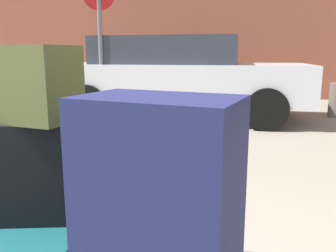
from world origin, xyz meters
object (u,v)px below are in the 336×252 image
object	(u,v)px
suitcase_olive_front_right	(152,219)
duffel_bag_olive_topmost_pile	(19,84)
suitcase_black_stacked_top	(30,209)
no_parking_sign	(100,35)
bollard_kerb_near	(336,100)
parked_car	(179,75)
suitcase_navy_front_left	(159,249)

from	to	relation	value
suitcase_olive_front_right	duffel_bag_olive_topmost_pile	xyz separation A→B (m)	(-0.40, -0.03, 0.43)
suitcase_black_stacked_top	no_parking_sign	size ratio (longest dim) A/B	0.26
suitcase_black_stacked_top	bollard_kerb_near	world-z (taller)	suitcase_black_stacked_top
suitcase_black_stacked_top	parked_car	world-z (taller)	parked_car
suitcase_black_stacked_top	no_parking_sign	bearing A→B (deg)	94.43
suitcase_olive_front_right	no_parking_sign	bearing A→B (deg)	125.69
suitcase_olive_front_right	bollard_kerb_near	size ratio (longest dim) A/B	0.92
suitcase_navy_front_left	duffel_bag_olive_topmost_pile	size ratio (longest dim) A/B	2.00
suitcase_black_stacked_top	bollard_kerb_near	bearing A→B (deg)	53.69
suitcase_black_stacked_top	suitcase_olive_front_right	world-z (taller)	suitcase_black_stacked_top
suitcase_navy_front_left	duffel_bag_olive_topmost_pile	distance (m)	0.65
bollard_kerb_near	no_parking_sign	xyz separation A→B (m)	(-3.97, -1.27, 1.11)
parked_car	bollard_kerb_near	world-z (taller)	parked_car
suitcase_black_stacked_top	parked_car	distance (m)	5.36
suitcase_olive_front_right	parked_car	size ratio (longest dim) A/B	0.13
suitcase_navy_front_left	suitcase_black_stacked_top	bearing A→B (deg)	166.02
parked_car	suitcase_black_stacked_top	bearing A→B (deg)	-87.30
suitcase_olive_front_right	suitcase_black_stacked_top	bearing A→B (deg)	-161.51
suitcase_navy_front_left	parked_car	bearing A→B (deg)	111.79
suitcase_navy_front_left	bollard_kerb_near	distance (m)	6.46
duffel_bag_olive_topmost_pile	suitcase_olive_front_right	bearing A→B (deg)	17.01
bollard_kerb_near	no_parking_sign	distance (m)	4.31
suitcase_black_stacked_top	parked_car	size ratio (longest dim) A/B	0.14
suitcase_black_stacked_top	suitcase_navy_front_left	size ratio (longest dim) A/B	0.84
duffel_bag_olive_topmost_pile	no_parking_sign	xyz separation A→B (m)	(-1.41, 4.58, 0.37)
suitcase_olive_front_right	bollard_kerb_near	bearing A→B (deg)	83.63
parked_car	suitcase_olive_front_right	bearing A→B (deg)	-82.98
suitcase_black_stacked_top	suitcase_navy_front_left	distance (m)	0.55
parked_car	bollard_kerb_near	distance (m)	2.89
bollard_kerb_near	suitcase_olive_front_right	bearing A→B (deg)	-110.34
duffel_bag_olive_topmost_pile	no_parking_sign	world-z (taller)	no_parking_sign
suitcase_olive_front_right	parked_car	world-z (taller)	parked_car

